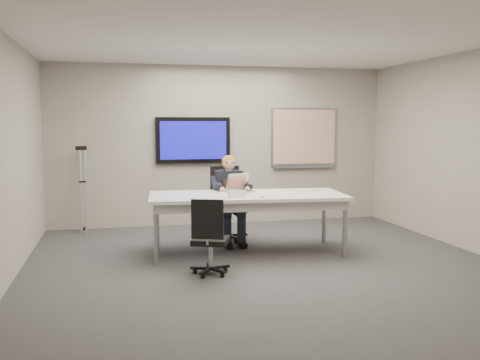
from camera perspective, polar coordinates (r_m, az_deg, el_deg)
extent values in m
cube|color=#373739|center=(6.83, 2.86, -9.14)|extent=(6.00, 6.00, 0.02)
cube|color=silver|center=(6.67, 2.99, 14.77)|extent=(6.00, 6.00, 0.02)
cube|color=#9A958B|center=(9.52, -2.07, 3.69)|extent=(6.00, 0.02, 2.80)
cube|color=#9A958B|center=(3.82, 15.45, 0.03)|extent=(6.00, 0.02, 2.80)
cube|color=#9A958B|center=(6.46, -23.62, 2.10)|extent=(0.02, 6.00, 2.80)
cube|color=#9A958B|center=(7.97, 24.16, 2.72)|extent=(0.02, 6.00, 2.80)
cube|color=white|center=(7.35, 0.79, -1.69)|extent=(2.75, 1.33, 0.04)
cube|color=beige|center=(7.36, 0.79, -2.37)|extent=(2.63, 1.21, 0.11)
cylinder|color=#96989E|center=(6.87, -8.94, -5.78)|extent=(0.07, 0.07, 0.78)
cylinder|color=#96989E|center=(7.28, 11.13, -5.16)|extent=(0.07, 0.07, 0.78)
cylinder|color=#96989E|center=(7.79, -8.87, -4.39)|extent=(0.07, 0.07, 0.78)
cylinder|color=#96989E|center=(8.15, 8.95, -3.93)|extent=(0.07, 0.07, 0.78)
cube|color=black|center=(9.38, -5.02, 4.25)|extent=(1.30, 0.08, 0.80)
cube|color=#100D96|center=(9.34, -4.98, 4.24)|extent=(1.16, 0.01, 0.66)
cube|color=#96989E|center=(9.90, 6.82, 4.61)|extent=(1.25, 0.04, 1.05)
cube|color=white|center=(9.88, 6.86, 4.61)|extent=(1.18, 0.01, 0.98)
cube|color=#96989E|center=(9.90, 6.85, 1.42)|extent=(1.18, 0.05, 0.04)
cylinder|color=#96989E|center=(8.20, -1.27, -4.41)|extent=(0.06, 0.06, 0.39)
cube|color=black|center=(8.17, -1.28, -3.06)|extent=(0.51, 0.51, 0.08)
cube|color=black|center=(8.35, -1.65, -0.40)|extent=(0.45, 0.06, 0.56)
cylinder|color=#96989E|center=(6.42, -3.14, -7.86)|extent=(0.05, 0.05, 0.32)
cube|color=black|center=(6.38, -3.15, -6.47)|extent=(0.52, 0.52, 0.06)
cube|color=black|center=(6.14, -3.50, -4.20)|extent=(0.36, 0.17, 0.46)
cube|color=black|center=(8.09, -1.23, -0.97)|extent=(0.41, 0.23, 0.56)
cube|color=#332014|center=(7.97, -1.05, -0.86)|extent=(0.21, 0.02, 0.27)
sphere|color=tan|center=(8.02, -1.20, 1.82)|extent=(0.20, 0.20, 0.20)
ellipsoid|color=#985D26|center=(8.03, -1.22, 2.03)|extent=(0.21, 0.21, 0.18)
cube|color=#B1B1B3|center=(7.54, -0.01, -1.25)|extent=(0.43, 0.37, 0.02)
cube|color=black|center=(7.53, 0.01, -1.17)|extent=(0.35, 0.28, 0.00)
cube|color=#B1B1B3|center=(7.69, -0.28, -0.16)|extent=(0.36, 0.22, 0.24)
cube|color=red|center=(7.68, -0.27, -0.15)|extent=(0.32, 0.19, 0.20)
cylinder|color=black|center=(7.01, 2.40, -1.83)|extent=(0.01, 0.14, 0.01)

